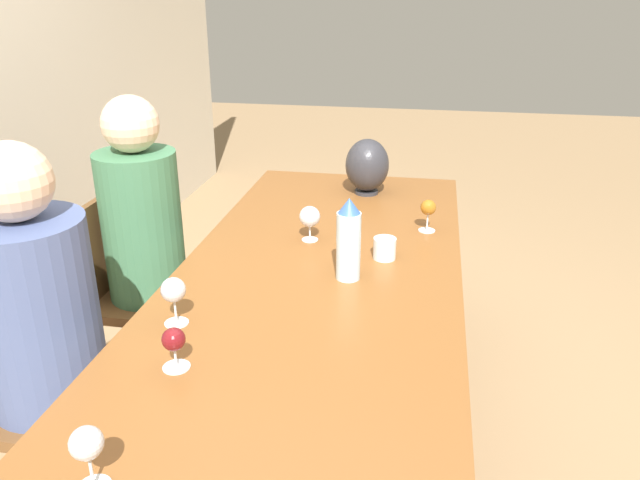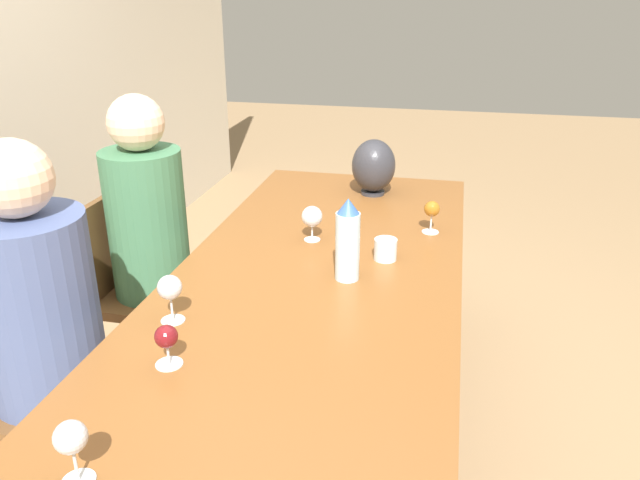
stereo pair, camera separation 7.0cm
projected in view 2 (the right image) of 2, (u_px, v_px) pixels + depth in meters
ground_plane at (318, 446)px, 2.43m from camera, size 14.00×14.00×0.00m
dining_table at (318, 289)px, 2.17m from camera, size 2.31×0.97×0.76m
water_bottle at (348, 241)px, 2.03m from camera, size 0.08×0.08×0.28m
water_tumbler at (385, 249)px, 2.21m from camera, size 0.08×0.08×0.08m
vase at (374, 166)px, 2.86m from camera, size 0.20×0.20×0.26m
wine_glass_0 at (166, 338)px, 1.59m from camera, size 0.07×0.07×0.11m
wine_glass_1 at (71, 439)px, 1.20m from camera, size 0.07×0.07×0.14m
wine_glass_2 at (170, 289)px, 1.79m from camera, size 0.07×0.07×0.15m
wine_glass_3 at (312, 217)px, 2.36m from camera, size 0.08×0.08×0.14m
wine_glass_4 at (432, 210)px, 2.43m from camera, size 0.07×0.07×0.13m
chair_near at (35, 383)px, 2.03m from camera, size 0.44×0.44×0.85m
chair_far at (140, 285)px, 2.68m from camera, size 0.44×0.44×0.85m
person_near at (46, 328)px, 1.93m from camera, size 0.36×0.36×1.28m
person_far at (152, 238)px, 2.57m from camera, size 0.32×0.32×1.28m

